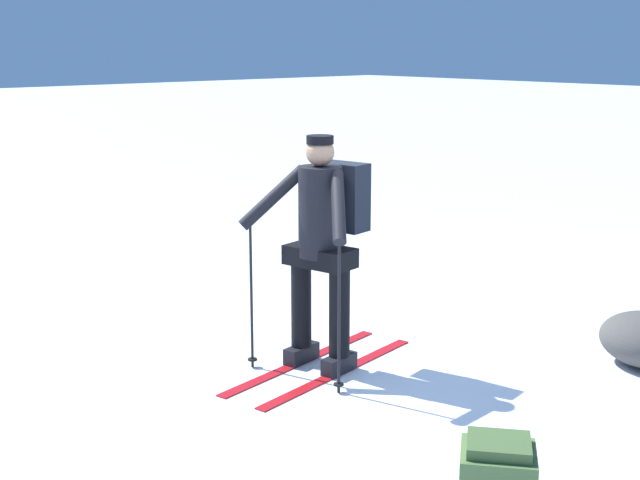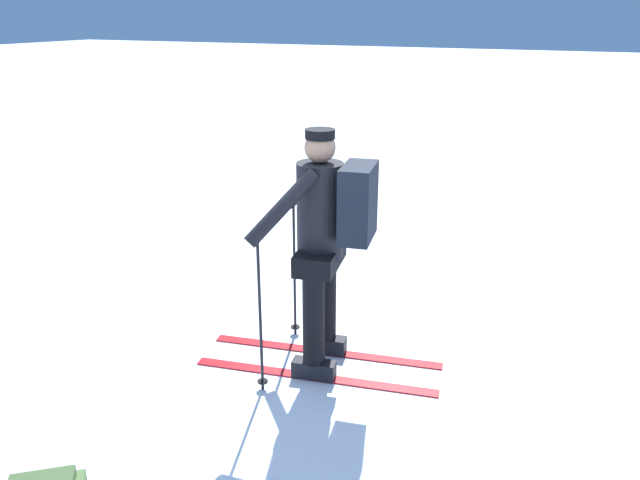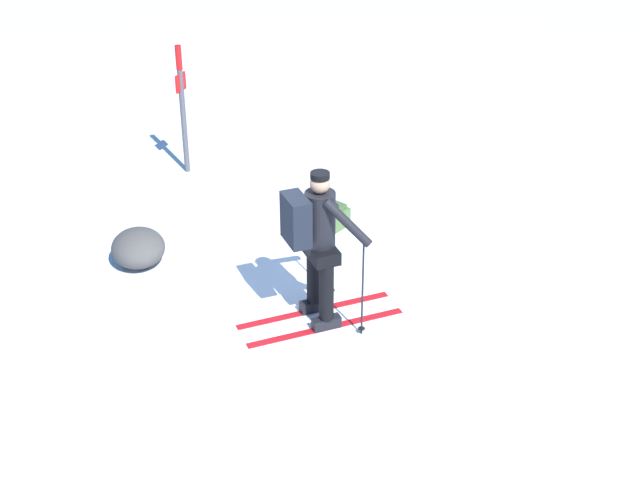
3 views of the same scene
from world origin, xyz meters
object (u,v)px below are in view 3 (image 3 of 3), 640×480
(skier, at_px, (316,238))
(rock_boulder, at_px, (138,248))
(trail_marker, at_px, (182,99))
(dropped_backpack, at_px, (329,216))

(skier, xyz_separation_m, rock_boulder, (1.59, 1.78, -0.79))
(trail_marker, distance_m, rock_boulder, 2.71)
(dropped_backpack, relative_size, trail_marker, 0.30)
(dropped_backpack, distance_m, trail_marker, 2.75)
(skier, distance_m, dropped_backpack, 2.26)
(skier, xyz_separation_m, dropped_backpack, (2.02, -0.58, -0.85))
(skier, height_order, dropped_backpack, skier)
(trail_marker, relative_size, rock_boulder, 2.50)
(rock_boulder, bearing_deg, trail_marker, -16.95)
(trail_marker, xyz_separation_m, rock_boulder, (-2.45, 0.75, -0.88))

